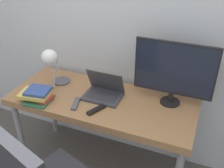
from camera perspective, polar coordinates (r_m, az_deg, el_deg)
name	(u,v)px	position (r m, az deg, el deg)	size (l,w,h in m)	color
wall_back	(119,22)	(2.24, 1.60, 13.35)	(8.00, 0.05, 2.60)	silver
desk	(102,106)	(2.19, -2.22, -4.76)	(1.53, 0.64, 0.77)	#996B42
laptop	(103,91)	(2.16, -1.94, -1.59)	(0.31, 0.23, 0.22)	#38383D
monitor	(174,71)	(2.01, 13.37, 2.80)	(0.61, 0.16, 0.51)	black
desk_lamp	(52,61)	(2.23, -13.03, 4.82)	(0.15, 0.28, 0.37)	#4C4C51
book_stack	(37,95)	(2.19, -16.02, -2.34)	(0.27, 0.22, 0.10)	#286B47
tv_remote	(96,110)	(2.01, -3.46, -5.62)	(0.11, 0.17, 0.02)	black
media_remote	(76,104)	(2.09, -7.91, -4.26)	(0.08, 0.17, 0.02)	#4C4C51
game_controller	(41,96)	(2.23, -15.26, -2.44)	(0.14, 0.09, 0.04)	black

